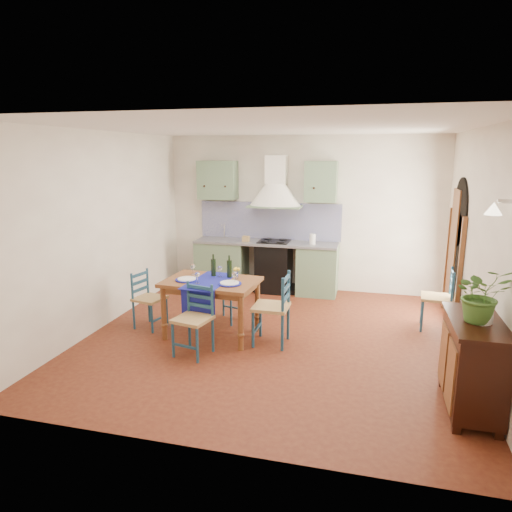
{
  "coord_description": "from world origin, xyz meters",
  "views": [
    {
      "loc": [
        1.23,
        -5.74,
        2.49
      ],
      "look_at": [
        -0.31,
        0.3,
        1.08
      ],
      "focal_mm": 32.0,
      "sensor_mm": 36.0,
      "label": 1
    }
  ],
  "objects_px": {
    "dining_table": "(211,287)",
    "sideboard": "(472,362)",
    "potted_plant": "(482,294)",
    "chair_near": "(194,319)"
  },
  "relations": [
    {
      "from": "dining_table",
      "to": "potted_plant",
      "type": "bearing_deg",
      "value": -20.9
    },
    {
      "from": "dining_table",
      "to": "chair_near",
      "type": "distance_m",
      "value": 0.66
    },
    {
      "from": "chair_near",
      "to": "dining_table",
      "type": "bearing_deg",
      "value": 88.73
    },
    {
      "from": "dining_table",
      "to": "sideboard",
      "type": "height_order",
      "value": "dining_table"
    },
    {
      "from": "chair_near",
      "to": "potted_plant",
      "type": "distance_m",
      "value": 3.25
    },
    {
      "from": "dining_table",
      "to": "chair_near",
      "type": "relative_size",
      "value": 1.46
    },
    {
      "from": "potted_plant",
      "to": "sideboard",
      "type": "bearing_deg",
      "value": 106.46
    },
    {
      "from": "dining_table",
      "to": "chair_near",
      "type": "bearing_deg",
      "value": -91.27
    },
    {
      "from": "dining_table",
      "to": "potted_plant",
      "type": "height_order",
      "value": "potted_plant"
    },
    {
      "from": "chair_near",
      "to": "sideboard",
      "type": "xyz_separation_m",
      "value": [
        3.11,
        -0.54,
        0.05
      ]
    }
  ]
}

